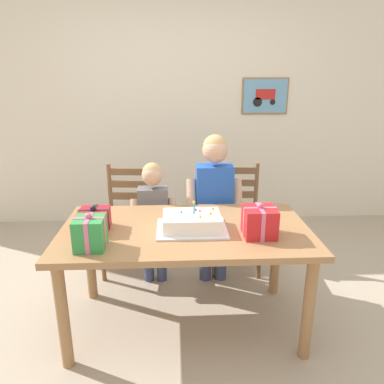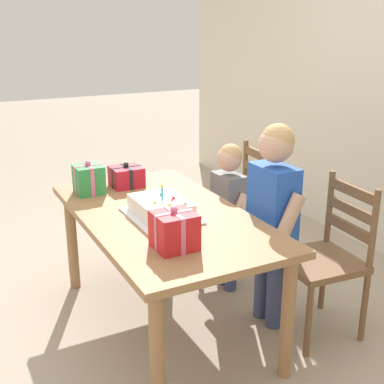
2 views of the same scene
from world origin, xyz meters
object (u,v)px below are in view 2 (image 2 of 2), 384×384
at_px(birthday_cake, 161,209).
at_px(child_older, 273,207).
at_px(chair_left, 239,208).
at_px(child_younger, 228,203).
at_px(dining_table, 163,228).
at_px(gift_box_beside_cake, 127,176).
at_px(chair_right, 326,258).
at_px(gift_box_red_large, 89,180).
at_px(gift_box_corner_small, 174,230).

bearing_deg(birthday_cake, child_older, 71.02).
height_order(birthday_cake, child_older, child_older).
xyz_separation_m(birthday_cake, chair_left, (-0.50, 0.84, -0.30)).
height_order(child_older, child_younger, child_older).
bearing_deg(chair_left, birthday_cake, -59.14).
bearing_deg(dining_table, gift_box_beside_cake, 179.73).
distance_m(dining_table, chair_right, 0.95).
bearing_deg(chair_right, gift_box_red_large, -133.31).
xyz_separation_m(gift_box_red_large, gift_box_corner_small, (0.99, 0.12, -0.00)).
bearing_deg(gift_box_red_large, gift_box_beside_cake, 97.00).
height_order(dining_table, chair_right, chair_right).
distance_m(birthday_cake, gift_box_beside_cake, 0.62).
distance_m(gift_box_beside_cake, child_older, 1.01).
height_order(dining_table, child_older, child_older).
relative_size(gift_box_corner_small, chair_right, 0.23).
bearing_deg(chair_right, birthday_cake, -116.98).
xyz_separation_m(gift_box_beside_cake, chair_left, (0.11, 0.81, -0.32)).
height_order(gift_box_corner_small, chair_left, gift_box_corner_small).
bearing_deg(birthday_cake, dining_table, 143.51).
xyz_separation_m(gift_box_red_large, child_older, (0.79, 0.84, -0.07)).
distance_m(gift_box_red_large, child_younger, 0.92).
xyz_separation_m(gift_box_beside_cake, chair_right, (1.04, 0.81, -0.32)).
distance_m(gift_box_red_large, gift_box_beside_cake, 0.27).
bearing_deg(chair_right, gift_box_beside_cake, -142.24).
xyz_separation_m(chair_left, child_younger, (0.23, -0.23, 0.15)).
relative_size(gift_box_beside_cake, chair_left, 0.22).
distance_m(birthday_cake, child_younger, 0.69).
bearing_deg(child_older, dining_table, -113.35).
xyz_separation_m(chair_right, child_younger, (-0.70, -0.23, 0.15)).
relative_size(gift_box_red_large, child_older, 0.18).
relative_size(gift_box_red_large, gift_box_beside_cake, 1.06).
bearing_deg(child_older, child_younger, 179.94).
xyz_separation_m(gift_box_corner_small, chair_left, (-0.91, 0.95, -0.35)).
relative_size(dining_table, chair_right, 1.73).
bearing_deg(birthday_cake, gift_box_beside_cake, 176.96).
distance_m(child_older, child_younger, 0.50).
distance_m(chair_left, child_older, 0.80).
relative_size(chair_right, child_younger, 0.91).
distance_m(gift_box_beside_cake, chair_right, 1.36).
relative_size(gift_box_red_large, gift_box_corner_small, 1.01).
relative_size(chair_left, chair_right, 1.00).
xyz_separation_m(birthday_cake, child_older, (0.21, 0.61, -0.02)).
bearing_deg(birthday_cake, chair_right, 63.02).
distance_m(chair_left, chair_right, 0.93).
height_order(dining_table, chair_left, chair_left).
bearing_deg(child_younger, child_older, -0.06).
bearing_deg(gift_box_beside_cake, gift_box_red_large, -83.00).
xyz_separation_m(birthday_cake, gift_box_red_large, (-0.58, -0.23, 0.04)).
bearing_deg(gift_box_red_large, birthday_cake, 21.67).
bearing_deg(gift_box_red_large, dining_table, 25.74).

